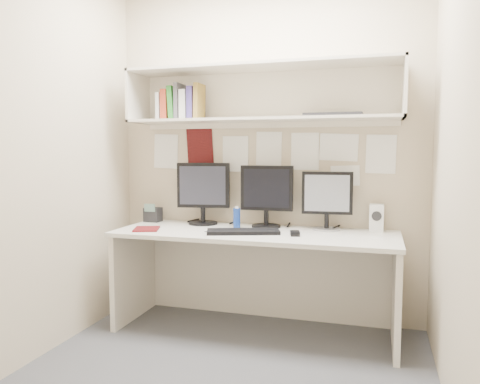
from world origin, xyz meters
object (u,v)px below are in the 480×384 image
(desk_phone, at_px, (153,214))
(desk, at_px, (255,281))
(monitor_left, at_px, (203,191))
(monitor_right, at_px, (327,198))
(keyboard, at_px, (243,232))
(monitor_center, at_px, (267,194))
(maroon_notebook, at_px, (147,229))
(speaker, at_px, (377,218))

(desk_phone, bearing_deg, desk, -11.11)
(desk, relative_size, desk_phone, 13.30)
(monitor_left, relative_size, monitor_right, 1.13)
(monitor_left, xyz_separation_m, desk_phone, (-0.44, 0.00, -0.20))
(desk, distance_m, keyboard, 0.39)
(monitor_center, height_order, maroon_notebook, monitor_center)
(monitor_left, distance_m, monitor_center, 0.51)
(desk, bearing_deg, desk_phone, 166.47)
(desk, relative_size, monitor_left, 4.17)
(monitor_left, relative_size, desk_phone, 3.19)
(monitor_center, bearing_deg, keyboard, -107.20)
(monitor_right, relative_size, desk_phone, 2.82)
(monitor_left, xyz_separation_m, speaker, (1.31, 0.03, -0.16))
(monitor_right, height_order, maroon_notebook, monitor_right)
(desk, distance_m, monitor_left, 0.81)
(monitor_left, relative_size, keyboard, 0.95)
(monitor_right, xyz_separation_m, speaker, (0.35, 0.03, -0.14))
(maroon_notebook, bearing_deg, monitor_left, 31.27)
(keyboard, bearing_deg, speaker, 2.60)
(monitor_left, xyz_separation_m, keyboard, (0.42, -0.32, -0.25))
(desk, xyz_separation_m, maroon_notebook, (-0.78, -0.15, 0.37))
(keyboard, height_order, speaker, speaker)
(monitor_right, relative_size, keyboard, 0.84)
(speaker, bearing_deg, keyboard, -157.36)
(monitor_left, distance_m, speaker, 1.32)
(desk, distance_m, monitor_center, 0.66)
(desk, xyz_separation_m, speaker, (0.83, 0.25, 0.46))
(monitor_left, height_order, maroon_notebook, monitor_left)
(monitor_left, height_order, monitor_center, monitor_left)
(monitor_left, relative_size, speaker, 2.47)
(speaker, relative_size, desk_phone, 1.29)
(keyboard, relative_size, desk_phone, 3.35)
(monitor_center, xyz_separation_m, maroon_notebook, (-0.81, -0.37, -0.25))
(desk, bearing_deg, monitor_left, 155.25)
(monitor_right, bearing_deg, monitor_center, 175.12)
(desk, bearing_deg, monitor_center, 81.38)
(monitor_right, relative_size, maroon_notebook, 2.00)
(desk, xyz_separation_m, monitor_center, (0.03, 0.22, 0.62))
(monitor_center, height_order, monitor_right, monitor_center)
(desk, relative_size, monitor_center, 4.31)
(desk_phone, bearing_deg, speaker, 3.46)
(monitor_center, bearing_deg, desk_phone, 178.99)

